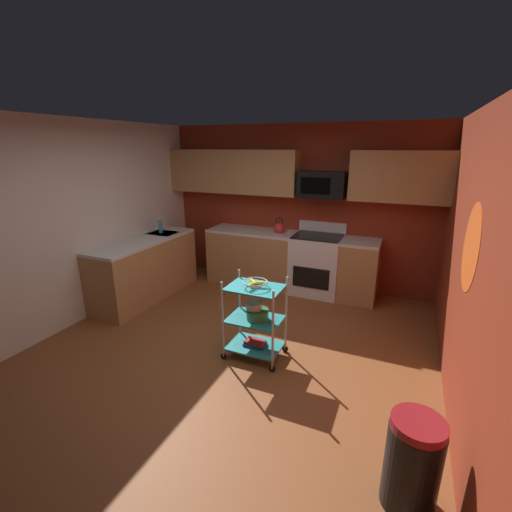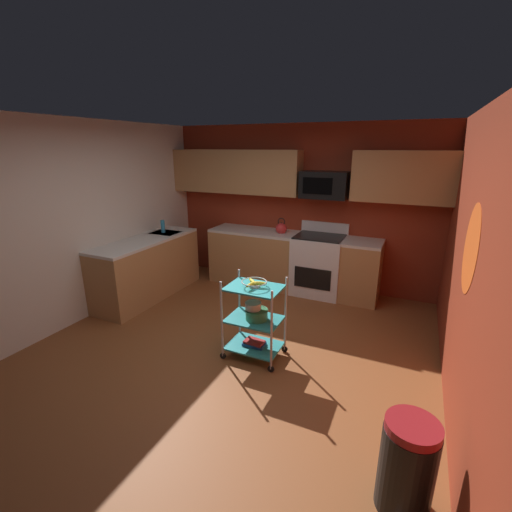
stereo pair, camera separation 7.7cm
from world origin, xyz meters
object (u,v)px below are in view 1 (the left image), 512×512
Objects in this scene: dish_soap_bottle at (160,227)px; trash_can at (412,464)px; rolling_cart at (255,319)px; mixing_bowl_large at (257,314)px; oven_range at (316,264)px; microwave at (322,185)px; book_stack at (255,343)px; kettle at (279,228)px; fruit_bowl at (255,283)px; mixing_bowl_small at (254,305)px.

trash_can is at bearing -32.72° from dish_soap_bottle.
dish_soap_bottle is at bearing 149.96° from rolling_cart.
trash_can is (1.58, -1.18, -0.19)m from mixing_bowl_large.
microwave is at bearing 90.26° from oven_range.
book_stack is 1.22× the size of dish_soap_bottle.
kettle reaches higher than oven_range.
microwave is at bearing 85.73° from fruit_bowl.
book_stack is at bearing 0.00° from rolling_cart.
rolling_cart is 0.42m from fruit_bowl.
mixing_bowl_small reaches higher than book_stack.
fruit_bowl is (-0.00, -0.00, 0.42)m from rolling_cart.
microwave is 3.85× the size of mixing_bowl_small.
book_stack is (-0.16, -2.05, -0.32)m from oven_range.
oven_range is 4.52× the size of book_stack.
mixing_bowl_small is 0.69× the size of kettle.
fruit_bowl is 2.06m from trash_can.
trash_can is at bearing -36.19° from rolling_cart.
trash_can is at bearing -36.68° from mixing_bowl_large.
book_stack is at bearing -30.04° from dish_soap_bottle.
fruit_bowl is 1.36× the size of dish_soap_bottle.
kettle is 3.90m from trash_can.
rolling_cart is 1.39× the size of trash_can.
book_stack is at bearing -76.98° from kettle.
mixing_bowl_large is 0.38× the size of trash_can.
book_stack is at bearing 54.73° from mixing_bowl_small.
microwave is at bearing 85.73° from rolling_cart.
mixing_bowl_small is 0.28× the size of trash_can.
fruit_bowl is at bearing -172.87° from book_stack.
trash_can is at bearing -35.83° from mixing_bowl_small.
fruit_bowl is 0.41× the size of trash_can.
dish_soap_bottle is at bearing 147.28° from trash_can.
oven_range is at bearing 85.50° from rolling_cart.
microwave is 2.65× the size of kettle.
rolling_cart is 2.17m from kettle.
fruit_bowl is 0.72m from book_stack.
mixing_bowl_small is 2.01m from trash_can.
oven_range reaches higher than mixing_bowl_large.
mixing_bowl_small is 0.46m from book_stack.
dish_soap_bottle is (-2.22, 1.29, 0.14)m from fruit_bowl.
mixing_bowl_large is 2.17m from kettle.
kettle is (-0.64, -0.11, -0.70)m from microwave.
trash_can is (1.61, -1.18, 0.17)m from book_stack.
rolling_cart is 3.36× the size of fruit_bowl.
dish_soap_bottle reaches higher than fruit_bowl.
mixing_bowl_large is 1.26× the size of dish_soap_bottle.
mixing_bowl_large is 2.64m from dish_soap_bottle.
dish_soap_bottle is (-2.22, 1.30, 0.40)m from mixing_bowl_small.
trash_can is at bearing -36.19° from book_stack.
microwave reaches higher than fruit_bowl.
fruit_bowl is at bearing 180.00° from mixing_bowl_large.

